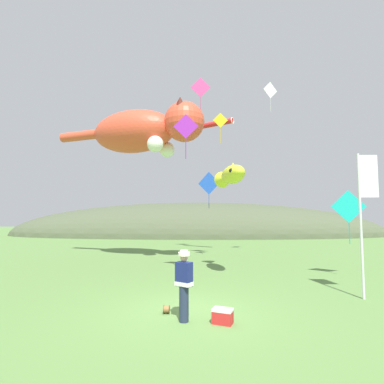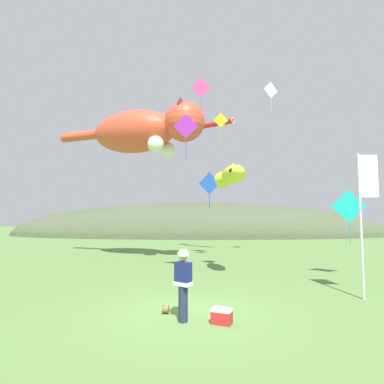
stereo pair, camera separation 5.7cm
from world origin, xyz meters
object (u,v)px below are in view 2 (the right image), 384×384
Objects in this scene: kite_spool at (166,309)px; kite_fish_windsock at (231,175)px; kite_diamond_violet at (186,127)px; kite_diamond_white at (271,90)px; kite_diamond_gold at (221,121)px; kite_diamond_pink at (201,87)px; kite_diamond_blue at (209,183)px; festival_attendant at (183,283)px; picnic_cooler at (222,316)px; kite_giant_cat at (145,131)px; festival_banner_pole at (364,203)px; kite_tube_streamer at (216,124)px; kite_diamond_teal at (349,207)px.

kite_fish_windsock is (2.30, 4.93, 4.32)m from kite_spool.
kite_diamond_white is at bearing 48.21° from kite_diamond_violet.
kite_spool is 0.13× the size of kite_diamond_gold.
kite_diamond_pink reaches higher than kite_diamond_blue.
festival_attendant reaches higher than picnic_cooler.
kite_diamond_pink reaches higher than kite_giant_cat.
kite_diamond_blue is at bearing 28.87° from kite_giant_cat.
kite_diamond_white is (3.36, 2.12, 2.64)m from kite_diamond_gold.
kite_diamond_blue reaches higher than kite_fish_windsock.
festival_banner_pole is (5.79, 2.15, 2.12)m from festival_attendant.
kite_tube_streamer is 1.04× the size of kite_diamond_blue.
kite_diamond_pink is (3.40, 2.81, 3.88)m from kite_giant_cat.
kite_fish_windsock is (1.80, 5.53, 3.48)m from festival_attendant.
kite_diamond_white reaches higher than picnic_cooler.
kite_giant_cat is 3.09× the size of kite_fish_windsock.
kite_fish_windsock is 1.22× the size of kite_tube_streamer.
festival_banner_pole is 2.38× the size of kite_diamond_white.
kite_diamond_gold is at bearing -147.73° from kite_diamond_white.
kite_spool is 16.58m from kite_diamond_pink.
kite_tube_streamer reaches higher than kite_diamond_gold.
kite_diamond_blue is (3.93, 2.17, -2.94)m from kite_giant_cat.
festival_banner_pole is 1.52× the size of kite_fish_windsock.
kite_diamond_gold is (4.49, -0.92, 0.29)m from kite_giant_cat.
festival_banner_pole is at bearing -57.93° from kite_diamond_gold.
kite_diamond_pink reaches higher than kite_fish_windsock.
kite_diamond_blue is at bearing -50.26° from kite_diamond_pink.
kite_diamond_teal is at bearing 71.74° from festival_banner_pole.
festival_attendant is 12.54m from kite_diamond_blue.
kite_diamond_blue is (-0.56, 3.08, -3.23)m from kite_diamond_gold.
kite_diamond_pink is at bearing 85.11° from kite_spool.
kite_diamond_violet is at bearing -131.79° from kite_diamond_white.
kite_diamond_pink reaches higher than festival_attendant.
kite_giant_cat is at bearing 111.35° from picnic_cooler.
kite_diamond_gold reaches higher than kite_spool.
kite_diamond_blue is (0.53, -0.64, -6.82)m from kite_diamond_pink.
kite_diamond_white reaches higher than kite_diamond_blue.
kite_fish_windsock is 1.53× the size of kite_diamond_violet.
kite_diamond_teal is (9.71, -4.43, -4.66)m from kite_giant_cat.
festival_banner_pole is at bearing -108.26° from kite_diamond_teal.
kite_diamond_gold is 0.76× the size of kite_diamond_pink.
festival_banner_pole is 7.54m from kite_diamond_violet.
kite_diamond_gold is (0.08, -3.71, -0.98)m from kite_tube_streamer.
kite_diamond_violet is at bearing -116.20° from kite_diamond_gold.
picnic_cooler is at bearing -137.29° from kite_diamond_teal.
festival_attendant is 0.19× the size of kite_giant_cat.
kite_diamond_violet is at bearing 102.28° from picnic_cooler.
kite_diamond_violet is (-1.72, -7.35, -2.41)m from kite_tube_streamer.
festival_attendant is 16.44m from kite_diamond_pink.
picnic_cooler is at bearing -98.41° from kite_fish_windsock.
kite_giant_cat is 5.42m from kite_diamond_violet.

